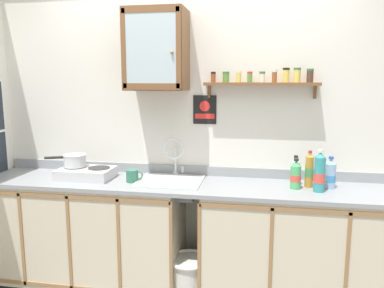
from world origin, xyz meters
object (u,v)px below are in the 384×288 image
Objects in this scene: bottle_soda_green_0 at (296,175)px; bottle_water_clear_3 at (295,171)px; mug at (133,176)px; hot_plate_stove at (86,173)px; warning_sign at (205,110)px; trash_bin at (189,279)px; bottle_detergent_teal_2 at (320,173)px; saucepan at (74,160)px; bottle_juice_amber_4 at (309,170)px; wall_cabinet at (156,50)px; sink at (170,182)px; bottle_water_blue_1 at (330,174)px.

bottle_soda_green_0 is 0.10m from bottle_water_clear_3.
bottle_water_clear_3 reaches higher than mug.
hot_plate_stove is 1.10m from warning_sign.
bottle_water_clear_3 is 1.17m from trash_bin.
bottle_detergent_teal_2 is (1.81, -0.06, 0.09)m from hot_plate_stove.
saucepan is at bearing 179.11° from bottle_soda_green_0.
bottle_soda_green_0 is 0.82× the size of bottle_juice_amber_4.
bottle_soda_green_0 is 1.42m from wall_cabinet.
sink is 0.82m from saucepan.
bottle_water_clear_3 is 1.42m from wall_cabinet.
mug is (-1.24, -0.03, -0.05)m from bottle_soda_green_0.
bottle_water_blue_1 is at bearing 3.62° from mug.
bottle_detergent_teal_2 is 2.30× the size of mug.
bottle_juice_amber_4 reaches higher than bottle_water_clear_3.
saucepan is at bearing -178.76° from sink.
bottle_detergent_teal_2 is (1.92, -0.08, -0.01)m from saucepan.
wall_cabinet is 0.61m from warning_sign.
wall_cabinet reaches higher than bottle_juice_amber_4.
trash_bin is at bearing -171.34° from bottle_soda_green_0.
saucepan is 2.35× the size of mug.
bottle_water_blue_1 is 1.34m from trash_bin.
bottle_detergent_teal_2 is at bearing -1.79° from hot_plate_stove.
trash_bin is (-0.88, -0.18, -0.86)m from bottle_juice_amber_4.
bottle_water_clear_3 is (1.76, 0.07, -0.04)m from saucepan.
bottle_soda_green_0 is 1.24m from mug.
mug is (-1.40, 0.02, -0.09)m from bottle_detergent_teal_2.
wall_cabinet is (-1.18, 0.05, 0.89)m from bottle_juice_amber_4.
mug is at bearing 169.63° from trash_bin.
bottle_soda_green_0 is 1.69× the size of mug.
saucepan is 0.53m from mug.
saucepan is (-0.11, 0.02, 0.10)m from hot_plate_stove.
trash_bin is (-0.78, -0.22, -0.84)m from bottle_water_clear_3.
hot_plate_stove is 1.92× the size of bottle_soda_green_0.
bottle_water_blue_1 is 1.04× the size of bottle_water_clear_3.
bottle_water_blue_1 is at bearing -2.43° from wall_cabinet.
bottle_water_blue_1 is 0.39× the size of wall_cabinet.
bottle_juice_amber_4 is (0.10, 0.06, 0.03)m from bottle_soda_green_0.
sink is 1.13m from bottle_detergent_teal_2.
trash_bin is at bearing -41.85° from sink.
mug is (-1.25, -0.13, -0.06)m from bottle_water_clear_3.
bottle_water_blue_1 reaches higher than bottle_soda_green_0.
bottle_detergent_teal_2 is 1.28m from trash_bin.
hot_plate_stove is 1.57× the size of bottle_juice_amber_4.
wall_cabinet is at bearing 177.57° from bottle_water_blue_1.
bottle_water_clear_3 is (-0.15, 0.15, -0.03)m from bottle_detergent_teal_2.
sink reaches higher than bottle_water_blue_1.
bottle_juice_amber_4 is at bearing 179.50° from bottle_water_blue_1.
mug is 0.92m from trash_bin.
bottle_water_blue_1 reaches higher than hot_plate_stove.
wall_cabinet is (-1.08, 0.02, 0.91)m from bottle_water_clear_3.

